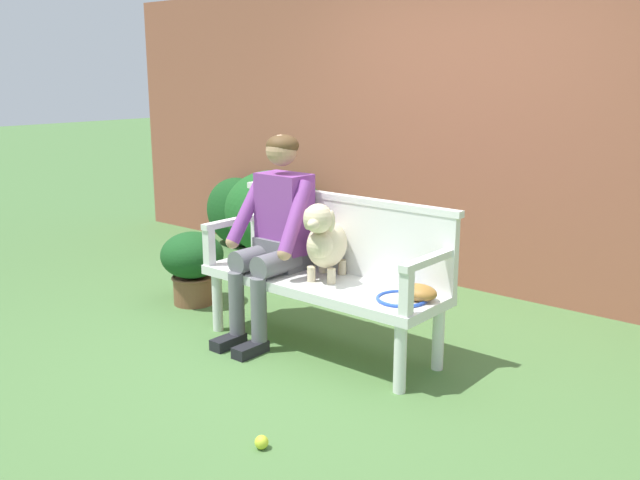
{
  "coord_description": "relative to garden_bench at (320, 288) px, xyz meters",
  "views": [
    {
      "loc": [
        2.68,
        -3.19,
        1.71
      ],
      "look_at": [
        0.0,
        0.0,
        0.71
      ],
      "focal_mm": 39.24,
      "sensor_mm": 36.0,
      "label": 1
    }
  ],
  "objects": [
    {
      "name": "tennis_racket",
      "position": [
        0.61,
        0.0,
        0.07
      ],
      "size": [
        0.41,
        0.57,
        0.03
      ],
      "color": "blue",
      "rests_on": "garden_bench"
    },
    {
      "name": "garden_bench",
      "position": [
        0.0,
        0.0,
        0.0
      ],
      "size": [
        1.63,
        0.52,
        0.46
      ],
      "color": "white",
      "rests_on": "ground"
    },
    {
      "name": "hedge_bush_mid_right",
      "position": [
        -2.38,
        1.56,
        -0.05
      ],
      "size": [
        0.78,
        0.48,
        0.69
      ],
      "primitive_type": "ellipsoid",
      "color": "#194C1E",
      "rests_on": "ground"
    },
    {
      "name": "bench_backrest",
      "position": [
        0.0,
        0.23,
        0.31
      ],
      "size": [
        1.67,
        0.06,
        0.5
      ],
      "color": "white",
      "rests_on": "garden_bench"
    },
    {
      "name": "tennis_ball",
      "position": [
        0.58,
        -1.11,
        -0.36
      ],
      "size": [
        0.07,
        0.07,
        0.07
      ],
      "primitive_type": "sphere",
      "color": "#CCDB33",
      "rests_on": "ground"
    },
    {
      "name": "ground_plane",
      "position": [
        0.0,
        0.0,
        -0.4
      ],
      "size": [
        40.0,
        40.0,
        0.0
      ],
      "primitive_type": "plane",
      "color": "#4C753D"
    },
    {
      "name": "bench_armrest_left_end",
      "position": [
        -0.78,
        -0.09,
        0.26
      ],
      "size": [
        0.06,
        0.52,
        0.28
      ],
      "color": "white",
      "rests_on": "garden_bench"
    },
    {
      "name": "person_seated",
      "position": [
        -0.36,
        -0.02,
        0.33
      ],
      "size": [
        0.56,
        0.66,
        1.33
      ],
      "color": "black",
      "rests_on": "ground"
    },
    {
      "name": "dog_on_bench",
      "position": [
        0.03,
        0.01,
        0.31
      ],
      "size": [
        0.35,
        0.49,
        0.5
      ],
      "color": "beige",
      "rests_on": "garden_bench"
    },
    {
      "name": "potted_plant",
      "position": [
        -1.31,
        0.07,
        -0.08
      ],
      "size": [
        0.47,
        0.47,
        0.55
      ],
      "color": "brown",
      "rests_on": "ground"
    },
    {
      "name": "baseball_glove",
      "position": [
        0.69,
        0.05,
        0.11
      ],
      "size": [
        0.23,
        0.19,
        0.09
      ],
      "primitive_type": "ellipsoid",
      "rotation": [
        0.0,
        0.0,
        -0.07
      ],
      "color": "#9E6B2D",
      "rests_on": "garden_bench"
    },
    {
      "name": "bench_armrest_right_end",
      "position": [
        0.78,
        -0.09,
        0.26
      ],
      "size": [
        0.06,
        0.52,
        0.28
      ],
      "color": "white",
      "rests_on": "garden_bench"
    },
    {
      "name": "brick_garden_fence",
      "position": [
        0.0,
        1.89,
        0.83
      ],
      "size": [
        8.0,
        0.3,
        2.45
      ],
      "primitive_type": "cube",
      "color": "#9E5642",
      "rests_on": "ground"
    },
    {
      "name": "hedge_bush_mid_left",
      "position": [
        -1.8,
        1.49,
        0.01
      ],
      "size": [
        1.12,
        0.77,
        0.82
      ],
      "primitive_type": "ellipsoid",
      "color": "#1E5B23",
      "rests_on": "ground"
    }
  ]
}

